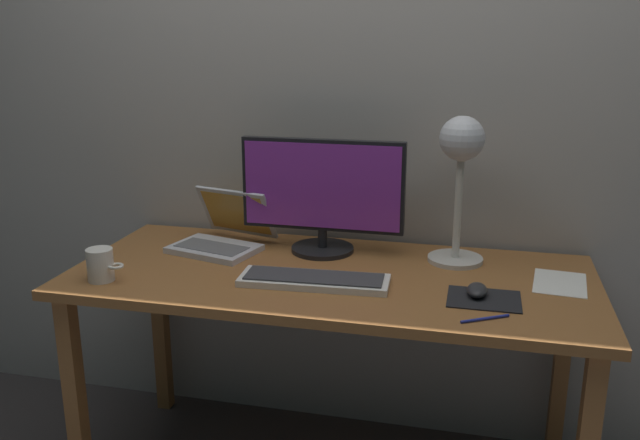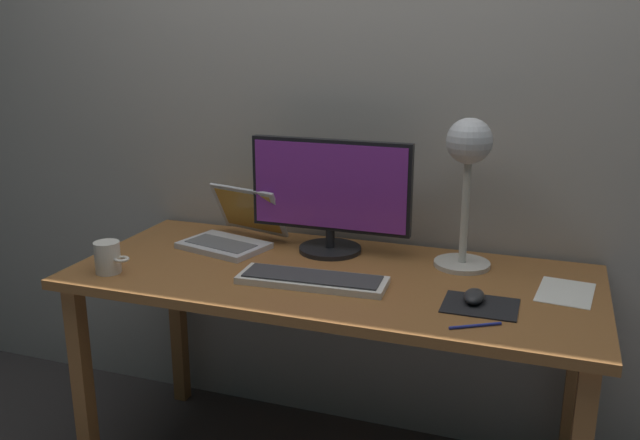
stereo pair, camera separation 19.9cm
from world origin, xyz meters
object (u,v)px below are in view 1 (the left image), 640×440
(desk_lamp, at_px, (461,159))
(pen, at_px, (485,319))
(mouse, at_px, (477,290))
(monitor, at_px, (322,193))
(coffee_mug, at_px, (101,265))
(keyboard_main, at_px, (314,280))
(laptop, at_px, (225,231))

(desk_lamp, relative_size, pen, 3.35)
(desk_lamp, height_order, mouse, desk_lamp)
(mouse, height_order, pen, mouse)
(desk_lamp, xyz_separation_m, pen, (0.10, -0.44, -0.33))
(desk_lamp, distance_m, pen, 0.56)
(pen, bearing_deg, monitor, 140.26)
(monitor, bearing_deg, coffee_mug, -143.98)
(keyboard_main, distance_m, laptop, 0.47)
(monitor, relative_size, pen, 3.88)
(mouse, bearing_deg, laptop, 162.86)
(laptop, distance_m, desk_lamp, 0.83)
(laptop, xyz_separation_m, mouse, (0.85, -0.26, -0.04))
(desk_lamp, distance_m, mouse, 0.43)
(mouse, height_order, coffee_mug, coffee_mug)
(monitor, xyz_separation_m, mouse, (0.51, -0.29, -0.18))
(keyboard_main, xyz_separation_m, mouse, (0.47, 0.01, 0.01))
(laptop, height_order, pen, laptop)
(keyboard_main, height_order, pen, keyboard_main)
(pen, bearing_deg, coffee_mug, 178.64)
(keyboard_main, height_order, mouse, mouse)
(coffee_mug, relative_size, pen, 0.81)
(monitor, distance_m, keyboard_main, 0.36)
(desk_lamp, bearing_deg, pen, -77.83)
(keyboard_main, xyz_separation_m, pen, (0.49, -0.15, -0.01))
(keyboard_main, relative_size, pen, 3.19)
(laptop, distance_m, coffee_mug, 0.46)
(mouse, distance_m, coffee_mug, 1.10)
(desk_lamp, bearing_deg, monitor, 179.82)
(keyboard_main, bearing_deg, pen, -16.67)
(desk_lamp, bearing_deg, keyboard_main, -143.04)
(monitor, relative_size, desk_lamp, 1.16)
(monitor, relative_size, keyboard_main, 1.21)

